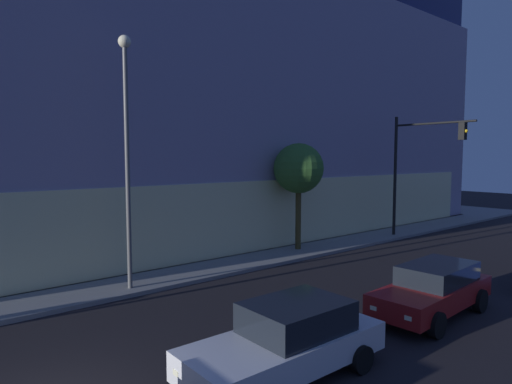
{
  "coord_description": "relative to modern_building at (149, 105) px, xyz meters",
  "views": [
    {
      "loc": [
        -1.83,
        -8.5,
        4.83
      ],
      "look_at": [
        9.89,
        5.58,
        3.35
      ],
      "focal_mm": 30.88,
      "sensor_mm": 36.0,
      "label": 1
    }
  ],
  "objects": [
    {
      "name": "car_white",
      "position": [
        -9.36,
        -25.46,
        -8.07
      ],
      "size": [
        4.76,
        2.15,
        1.61
      ],
      "color": "silver",
      "rests_on": "ground"
    },
    {
      "name": "car_red",
      "position": [
        -3.39,
        -25.61,
        -8.06
      ],
      "size": [
        4.81,
        2.12,
        1.55
      ],
      "color": "maroon",
      "rests_on": "ground"
    },
    {
      "name": "traffic_light_far_corner",
      "position": [
        7.17,
        -18.81,
        -4.09
      ],
      "size": [
        0.36,
        4.77,
        7.0
      ],
      "color": "black",
      "rests_on": "sidewalk_corner"
    },
    {
      "name": "sidewalk_tree",
      "position": [
        -0.15,
        -16.64,
        -4.68
      ],
      "size": [
        2.51,
        2.51,
        5.34
      ],
      "color": "#493F1E",
      "rests_on": "sidewalk_corner"
    },
    {
      "name": "street_lamp_sidewalk",
      "position": [
        -9.51,
        -17.52,
        -3.27
      ],
      "size": [
        0.44,
        0.44,
        8.81
      ],
      "color": "#606060",
      "rests_on": "sidewalk_corner"
    },
    {
      "name": "modern_building",
      "position": [
        0.0,
        0.0,
        0.0
      ],
      "size": [
        39.51,
        31.72,
        17.91
      ],
      "color": "#4C4C51",
      "rests_on": "ground"
    }
  ]
}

